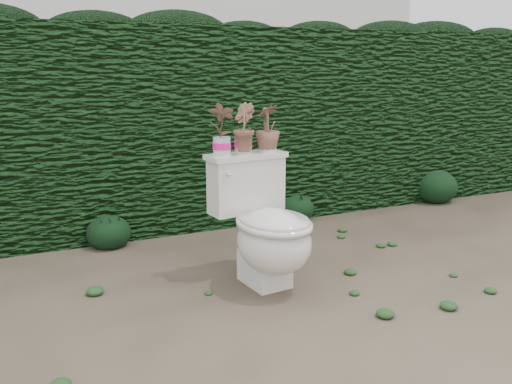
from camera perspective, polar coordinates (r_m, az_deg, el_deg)
name	(u,v)px	position (r m, az deg, el deg)	size (l,w,h in m)	color
ground	(261,280)	(3.41, 0.51, -9.24)	(60.00, 60.00, 0.00)	brown
hedge	(181,126)	(4.68, -7.94, 6.89)	(8.00, 1.00, 1.60)	#174216
house_wall	(132,20)	(9.09, -12.93, 17.26)	(8.00, 3.50, 4.00)	silver
toilet	(266,229)	(3.23, 1.11, -3.88)	(0.52, 0.72, 0.78)	silver
potted_plant_left	(222,130)	(3.23, -3.64, 6.50)	(0.16, 0.11, 0.30)	#28631E
potted_plant_center	(243,130)	(3.30, -1.37, 6.59)	(0.16, 0.13, 0.29)	#28631E
potted_plant_right	(268,129)	(3.39, 1.24, 6.62)	(0.15, 0.15, 0.28)	#28631E
liriope_clump_1	(108,229)	(4.13, -15.27, -3.77)	(0.32, 0.32, 0.26)	black
liriope_clump_2	(296,205)	(4.69, 4.21, -1.38)	(0.31, 0.31, 0.25)	black
liriope_clump_3	(435,184)	(5.58, 18.32, 0.82)	(0.43, 0.43, 0.34)	black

